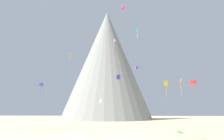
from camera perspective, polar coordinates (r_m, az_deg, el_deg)
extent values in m
ellipsoid|color=#CCBA8E|center=(34.44, -3.95, -19.00)|extent=(26.91, 22.22, 3.15)
ellipsoid|color=#C6B284|center=(41.22, -18.08, -17.25)|extent=(23.72, 22.97, 2.55)
cone|color=#386633|center=(36.71, 17.59, -17.27)|extent=(3.57, 3.57, 0.99)
cone|color=#386633|center=(32.66, -0.23, -18.54)|extent=(1.41, 1.41, 1.02)
cone|color=#568442|center=(46.11, 18.23, -16.13)|extent=(2.99, 2.99, 0.71)
cone|color=gray|center=(125.21, -1.47, 1.94)|extent=(72.31, 72.31, 67.38)
cone|color=gray|center=(123.04, -2.09, -8.15)|extent=(51.75, 51.75, 23.55)
cone|color=gray|center=(128.77, -4.38, -6.61)|extent=(35.09, 35.09, 30.99)
cone|color=yellow|center=(79.76, 14.90, -3.56)|extent=(2.22, 1.93, 2.22)
cylinder|color=yellow|center=(79.38, 14.93, -5.84)|extent=(0.48, 0.46, 4.13)
cube|color=orange|center=(56.09, 18.75, -2.69)|extent=(0.18, 0.73, 0.81)
cylinder|color=orange|center=(55.75, 18.70, -5.01)|extent=(0.34, 0.20, 3.86)
cube|color=red|center=(49.27, 21.72, -3.55)|extent=(1.62, 1.60, 0.62)
cube|color=red|center=(49.35, 21.66, -2.80)|extent=(1.62, 1.60, 0.62)
cube|color=purple|center=(67.33, 6.84, 0.39)|extent=(1.24, 1.23, 0.48)
cube|color=purple|center=(67.43, 6.83, 0.79)|extent=(1.24, 1.23, 0.48)
cube|color=#E5668C|center=(61.96, 0.73, 8.27)|extent=(0.76, 0.88, 0.89)
cylinder|color=gold|center=(61.54, 0.46, 7.08)|extent=(0.16, 0.36, 1.95)
cube|color=gold|center=(71.09, -11.49, 4.82)|extent=(0.48, 0.60, 1.05)
cylinder|color=orange|center=(70.69, -11.67, 3.51)|extent=(0.37, 0.18, 2.31)
cone|color=#5138B2|center=(84.20, 1.83, -1.99)|extent=(1.89, 2.07, 2.29)
cube|color=#D1339E|center=(72.00, 3.04, 16.92)|extent=(1.38, 1.31, 0.74)
cube|color=#D1339E|center=(72.24, 3.03, 17.27)|extent=(1.38, 1.31, 0.74)
cylinder|color=#D1339E|center=(71.13, 3.25, 15.61)|extent=(0.41, 0.23, 3.21)
cube|color=white|center=(77.73, -3.22, -8.62)|extent=(1.06, 0.68, 1.62)
cube|color=teal|center=(81.55, 6.96, 11.23)|extent=(0.68, 0.67, 1.39)
cylinder|color=yellow|center=(80.65, 7.13, 9.62)|extent=(0.32, 0.39, 3.48)
cube|color=blue|center=(80.44, -19.20, -4.12)|extent=(1.51, 1.45, 0.72)
cube|color=blue|center=(80.52, -19.17, -3.64)|extent=(1.51, 1.45, 0.72)
cylinder|color=blue|center=(80.18, -19.18, -5.40)|extent=(0.20, 0.10, 3.07)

